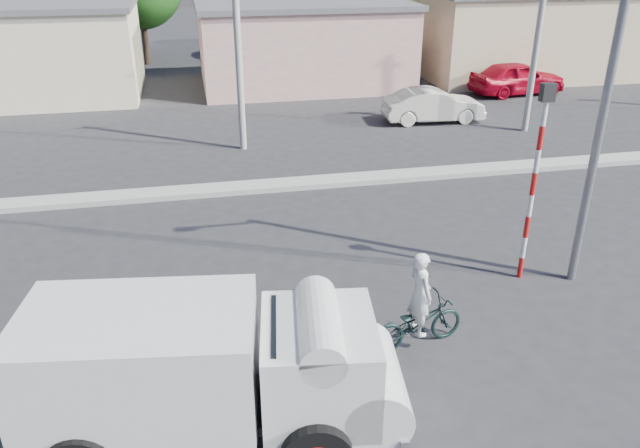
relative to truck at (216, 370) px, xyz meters
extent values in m
plane|color=#2A2A2C|center=(3.68, 2.05, -1.26)|extent=(120.00, 120.00, 0.00)
cube|color=#99968E|center=(3.68, 10.05, -1.18)|extent=(40.00, 0.80, 0.16)
cylinder|color=black|center=(-1.64, 1.20, -0.75)|extent=(1.04, 0.43, 1.01)
cylinder|color=#B9160D|center=(-1.64, 1.20, -0.75)|extent=(0.53, 0.39, 0.49)
cylinder|color=black|center=(1.53, 0.75, -0.75)|extent=(1.04, 0.43, 1.01)
cylinder|color=#B9160D|center=(1.53, 0.75, -0.75)|extent=(0.53, 0.39, 0.49)
cube|color=black|center=(-0.23, 0.03, -0.68)|extent=(4.33, 1.76, 0.16)
cube|color=silver|center=(-1.05, 0.15, 0.16)|extent=(3.54, 2.45, 1.69)
cube|color=silver|center=(1.49, -0.21, 0.03)|extent=(1.89, 2.09, 1.42)
cylinder|color=silver|center=(2.26, -0.32, -0.39)|extent=(1.26, 2.00, 1.01)
cylinder|color=silver|center=(1.49, -0.21, 0.67)|extent=(0.90, 1.95, 0.64)
cube|color=silver|center=(2.62, -0.37, -0.75)|extent=(0.40, 1.97, 0.26)
cube|color=black|center=(0.86, -0.12, 0.44)|extent=(0.29, 1.55, 0.64)
imported|color=black|center=(3.74, 1.60, -0.77)|extent=(1.94, 0.99, 0.97)
imported|color=white|center=(3.74, 1.60, -0.43)|extent=(0.50, 0.66, 1.65)
imported|color=beige|center=(9.60, 16.02, -0.58)|extent=(4.14, 1.62, 1.34)
imported|color=#AB051C|center=(15.27, 19.73, -0.48)|extent=(4.73, 2.31, 1.56)
cylinder|color=red|center=(6.88, 3.55, -1.01)|extent=(0.11, 0.11, 0.50)
cylinder|color=white|center=(6.88, 3.55, -0.51)|extent=(0.11, 0.11, 0.50)
cylinder|color=red|center=(6.88, 3.55, -0.01)|extent=(0.11, 0.11, 0.50)
cylinder|color=white|center=(6.88, 3.55, 0.49)|extent=(0.11, 0.11, 0.50)
cylinder|color=red|center=(6.88, 3.55, 0.99)|extent=(0.11, 0.11, 0.50)
cylinder|color=white|center=(6.88, 3.55, 1.49)|extent=(0.11, 0.11, 0.50)
cylinder|color=red|center=(6.88, 3.55, 1.99)|extent=(0.11, 0.11, 0.50)
cylinder|color=white|center=(6.88, 3.55, 2.49)|extent=(0.11, 0.11, 0.50)
cube|color=black|center=(6.88, 3.55, 2.92)|extent=(0.28, 0.18, 0.36)
cylinder|color=slate|center=(7.98, 3.25, 3.24)|extent=(0.18, 0.18, 9.00)
cube|color=beige|center=(-8.32, 24.05, 0.74)|extent=(12.00, 7.00, 4.00)
cube|color=tan|center=(5.68, 24.05, 0.64)|extent=(10.00, 7.00, 3.80)
cube|color=#59595B|center=(5.68, 24.05, 2.66)|extent=(10.30, 7.30, 0.24)
cube|color=tan|center=(17.68, 24.05, 0.84)|extent=(11.00, 7.00, 4.20)
cylinder|color=#38281E|center=(-2.32, 31.05, 0.48)|extent=(0.36, 0.36, 3.47)
cylinder|color=#38281E|center=(7.68, 30.05, 0.84)|extent=(0.36, 0.36, 4.20)
cylinder|color=#38281E|center=(14.68, 32.05, 0.56)|extent=(0.36, 0.36, 3.64)
cylinder|color=#99968E|center=(1.68, 14.05, 2.74)|extent=(0.24, 0.24, 8.00)
cylinder|color=#99968E|center=(12.68, 14.05, 2.74)|extent=(0.24, 0.24, 8.00)
camera|label=1|loc=(-0.01, -7.48, 5.78)|focal=35.00mm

